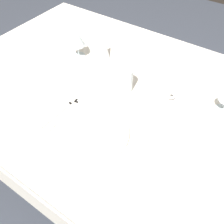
{
  "coord_description": "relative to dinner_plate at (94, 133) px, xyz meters",
  "views": [
    {
      "loc": [
        0.36,
        -0.69,
        1.48
      ],
      "look_at": [
        -0.01,
        -0.14,
        0.76
      ],
      "focal_mm": 38.91,
      "sensor_mm": 36.0,
      "label": 1
    }
  ],
  "objects": [
    {
      "name": "dinner_knife",
      "position": [
        0.16,
        0.01,
        -0.01
      ],
      "size": [
        0.02,
        0.22,
        0.0
      ],
      "color": "beige",
      "rests_on": "dining_table"
    },
    {
      "name": "napkin_folded",
      "position": [
        -0.27,
        0.43,
        0.06
      ],
      "size": [
        0.08,
        0.08,
        0.14
      ],
      "primitive_type": "cone",
      "color": "white",
      "rests_on": "dining_table"
    },
    {
      "name": "dinner_plate",
      "position": [
        0.0,
        0.0,
        0.0
      ],
      "size": [
        0.27,
        0.27,
        0.02
      ],
      "primitive_type": "cylinder",
      "color": "white",
      "rests_on": "dining_table"
    },
    {
      "name": "fork_outer",
      "position": [
        -0.16,
        0.03,
        -0.01
      ],
      "size": [
        0.03,
        0.22,
        0.0
      ],
      "color": "beige",
      "rests_on": "dining_table"
    },
    {
      "name": "fork_inner",
      "position": [
        -0.19,
        0.02,
        -0.01
      ],
      "size": [
        0.03,
        0.21,
        0.0
      ],
      "color": "beige",
      "rests_on": "dining_table"
    },
    {
      "name": "coffee_cup_left",
      "position": [
        0.12,
        0.32,
        0.03
      ],
      "size": [
        0.11,
        0.08,
        0.06
      ],
      "color": "white",
      "rests_on": "saucer_left"
    },
    {
      "name": "ground_plane",
      "position": [
        0.01,
        0.26,
        -0.75
      ],
      "size": [
        6.0,
        6.0,
        0.0
      ],
      "primitive_type": "plane",
      "color": "#383D47"
    },
    {
      "name": "spoon_soup",
      "position": [
        0.19,
        0.04,
        -0.01
      ],
      "size": [
        0.03,
        0.22,
        0.01
      ],
      "color": "beige",
      "rests_on": "dining_table"
    },
    {
      "name": "dining_table",
      "position": [
        0.01,
        0.26,
        -0.09
      ],
      "size": [
        1.8,
        1.11,
        0.74
      ],
      "color": "silver",
      "rests_on": "ground"
    },
    {
      "name": "drink_tumbler",
      "position": [
        -0.04,
        0.28,
        0.04
      ],
      "size": [
        0.07,
        0.07,
        0.12
      ],
      "color": "silver",
      "rests_on": "dining_table"
    },
    {
      "name": "saucer_left",
      "position": [
        0.12,
        0.32,
        -0.0
      ],
      "size": [
        0.13,
        0.13,
        0.01
      ],
      "primitive_type": "cylinder",
      "color": "white",
      "rests_on": "dining_table"
    },
    {
      "name": "wine_glass_right",
      "position": [
        -0.38,
        0.37,
        0.09
      ],
      "size": [
        0.08,
        0.08,
        0.15
      ],
      "color": "silver",
      "rests_on": "dining_table"
    }
  ]
}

